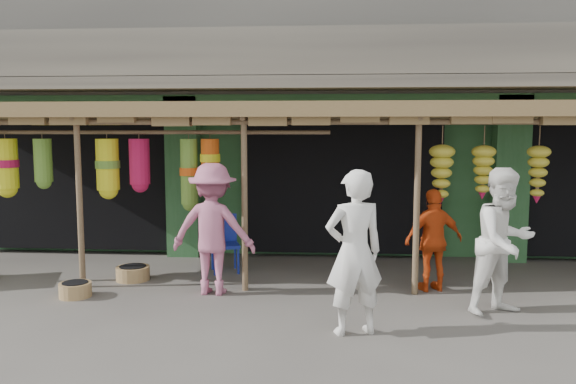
# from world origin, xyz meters

# --- Properties ---
(ground) EXTENTS (80.00, 80.00, 0.00)m
(ground) POSITION_xyz_m (0.00, 0.00, 0.00)
(ground) COLOR #514C47
(ground) RESTS_ON ground
(building) EXTENTS (16.40, 6.80, 7.00)m
(building) POSITION_xyz_m (-0.00, 4.87, 3.37)
(building) COLOR gray
(building) RESTS_ON ground
(awning) EXTENTS (14.00, 2.70, 2.79)m
(awning) POSITION_xyz_m (-0.17, 0.80, 2.58)
(awning) COLOR brown
(awning) RESTS_ON ground
(blue_chair) EXTENTS (0.57, 0.58, 0.96)m
(blue_chair) POSITION_xyz_m (-2.03, 0.96, 0.53)
(blue_chair) COLOR navy
(blue_chair) RESTS_ON ground
(basket_left) EXTENTS (0.65, 0.65, 0.22)m
(basket_left) POSITION_xyz_m (-3.38, 0.25, 0.11)
(basket_left) COLOR #986D45
(basket_left) RESTS_ON ground
(basket_right) EXTENTS (0.58, 0.58, 0.21)m
(basket_right) POSITION_xyz_m (-3.89, -0.70, 0.10)
(basket_right) COLOR tan
(basket_right) RESTS_ON ground
(person_front) EXTENTS (0.82, 0.67, 1.94)m
(person_front) POSITION_xyz_m (0.04, -1.86, 0.97)
(person_front) COLOR white
(person_front) RESTS_ON ground
(person_right) EXTENTS (1.16, 1.07, 1.91)m
(person_right) POSITION_xyz_m (2.00, -1.00, 0.96)
(person_right) COLOR white
(person_right) RESTS_ON ground
(person_vendor) EXTENTS (0.96, 0.61, 1.53)m
(person_vendor) POSITION_xyz_m (1.29, 0.01, 0.76)
(person_vendor) COLOR #D34513
(person_vendor) RESTS_ON ground
(person_shopper) EXTENTS (1.29, 0.81, 1.91)m
(person_shopper) POSITION_xyz_m (-1.94, -0.36, 0.96)
(person_shopper) COLOR #C16687
(person_shopper) RESTS_ON ground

